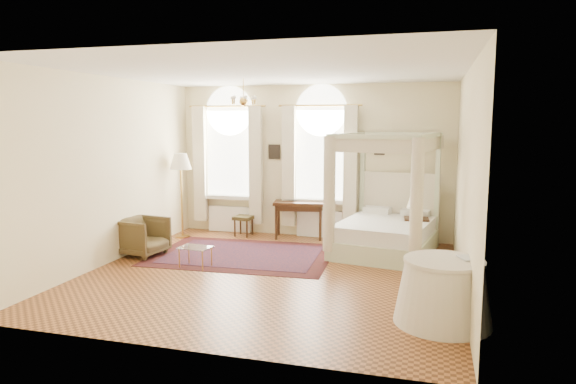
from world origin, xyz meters
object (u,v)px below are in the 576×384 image
object	(u,v)px
floor_lamp	(181,166)
nightstand	(416,235)
stool	(244,219)
armchair	(143,236)
coffee_table	(195,249)
canopy_bed	(385,227)
writing_desk	(299,207)
side_table	(443,292)

from	to	relation	value
floor_lamp	nightstand	bearing A→B (deg)	1.06
stool	armchair	distance (m)	2.43
armchair	coffee_table	size ratio (longest dim) A/B	1.39
canopy_bed	armchair	distance (m)	4.60
writing_desk	armchair	size ratio (longest dim) A/B	1.45
stool	coffee_table	xyz separation A→B (m)	(0.07, -2.57, -0.04)
coffee_table	floor_lamp	world-z (taller)	floor_lamp
coffee_table	floor_lamp	size ratio (longest dim) A/B	0.31
nightstand	coffee_table	xyz separation A→B (m)	(-3.64, -2.18, -0.00)
canopy_bed	stool	bearing A→B (deg)	166.89
canopy_bed	armchair	size ratio (longest dim) A/B	3.00
coffee_table	side_table	world-z (taller)	side_table
writing_desk	coffee_table	world-z (taller)	writing_desk
stool	floor_lamp	size ratio (longest dim) A/B	0.24
writing_desk	nightstand	bearing A→B (deg)	-11.33
stool	coffee_table	bearing A→B (deg)	-88.35
floor_lamp	side_table	xyz separation A→B (m)	(5.40, -3.52, -1.16)
writing_desk	floor_lamp	xyz separation A→B (m)	(-2.49, -0.59, 0.88)
side_table	stool	bearing A→B (deg)	136.04
canopy_bed	writing_desk	xyz separation A→B (m)	(-1.91, 0.84, 0.17)
coffee_table	nightstand	bearing A→B (deg)	30.94
canopy_bed	armchair	xyz separation A→B (m)	(-4.40, -1.35, -0.16)
writing_desk	floor_lamp	world-z (taller)	floor_lamp
stool	floor_lamp	world-z (taller)	floor_lamp
armchair	side_table	xyz separation A→B (m)	(5.40, -1.92, 0.04)
armchair	side_table	world-z (taller)	side_table
canopy_bed	coffee_table	bearing A→B (deg)	-149.16
canopy_bed	nightstand	bearing A→B (deg)	31.47
nightstand	floor_lamp	distance (m)	5.12
canopy_bed	writing_desk	distance (m)	2.10
nightstand	coffee_table	size ratio (longest dim) A/B	1.16
armchair	stool	bearing A→B (deg)	-22.21
coffee_table	floor_lamp	xyz separation A→B (m)	(-1.32, 2.09, 1.24)
stool	armchair	size ratio (longest dim) A/B	0.56
nightstand	armchair	bearing A→B (deg)	-161.16
nightstand	armchair	xyz separation A→B (m)	(-4.96, -1.69, 0.03)
writing_desk	coffee_table	distance (m)	2.94
writing_desk	coffee_table	bearing A→B (deg)	-113.47
nightstand	writing_desk	bearing A→B (deg)	168.67
armchair	nightstand	bearing A→B (deg)	-62.42
nightstand	stool	bearing A→B (deg)	174.04
stool	armchair	bearing A→B (deg)	-120.94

